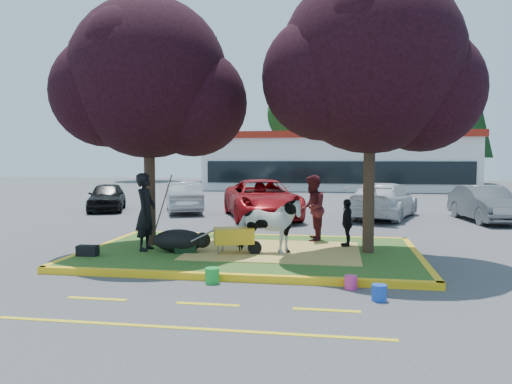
% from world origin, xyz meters
% --- Properties ---
extents(ground, '(90.00, 90.00, 0.00)m').
position_xyz_m(ground, '(0.00, 0.00, 0.00)').
color(ground, '#424244').
rests_on(ground, ground).
extents(median_island, '(8.00, 5.00, 0.15)m').
position_xyz_m(median_island, '(0.00, 0.00, 0.07)').
color(median_island, '#2E541A').
rests_on(median_island, ground).
extents(curb_near, '(8.30, 0.16, 0.15)m').
position_xyz_m(curb_near, '(0.00, -2.58, 0.07)').
color(curb_near, yellow).
rests_on(curb_near, ground).
extents(curb_far, '(8.30, 0.16, 0.15)m').
position_xyz_m(curb_far, '(0.00, 2.58, 0.07)').
color(curb_far, yellow).
rests_on(curb_far, ground).
extents(curb_left, '(0.16, 5.30, 0.15)m').
position_xyz_m(curb_left, '(-4.08, 0.00, 0.07)').
color(curb_left, yellow).
rests_on(curb_left, ground).
extents(curb_right, '(0.16, 5.30, 0.15)m').
position_xyz_m(curb_right, '(4.08, 0.00, 0.07)').
color(curb_right, yellow).
rests_on(curb_right, ground).
extents(straw_bedding, '(4.20, 3.00, 0.01)m').
position_xyz_m(straw_bedding, '(0.60, 0.00, 0.15)').
color(straw_bedding, '#D3B657').
rests_on(straw_bedding, median_island).
extents(tree_purple_left, '(5.06, 4.20, 6.51)m').
position_xyz_m(tree_purple_left, '(-2.78, 0.38, 4.36)').
color(tree_purple_left, black).
rests_on(tree_purple_left, median_island).
extents(tree_purple_right, '(5.30, 4.40, 6.82)m').
position_xyz_m(tree_purple_right, '(2.92, 0.18, 4.56)').
color(tree_purple_right, black).
rests_on(tree_purple_right, median_island).
extents(fire_lane_stripe_a, '(1.10, 0.12, 0.01)m').
position_xyz_m(fire_lane_stripe_a, '(-2.00, -4.20, 0.00)').
color(fire_lane_stripe_a, yellow).
rests_on(fire_lane_stripe_a, ground).
extents(fire_lane_stripe_b, '(1.10, 0.12, 0.01)m').
position_xyz_m(fire_lane_stripe_b, '(0.00, -4.20, 0.00)').
color(fire_lane_stripe_b, yellow).
rests_on(fire_lane_stripe_b, ground).
extents(fire_lane_stripe_c, '(1.10, 0.12, 0.01)m').
position_xyz_m(fire_lane_stripe_c, '(2.00, -4.20, 0.00)').
color(fire_lane_stripe_c, yellow).
rests_on(fire_lane_stripe_c, ground).
extents(fire_lane_long, '(6.00, 0.10, 0.01)m').
position_xyz_m(fire_lane_long, '(0.00, -5.40, 0.00)').
color(fire_lane_long, yellow).
rests_on(fire_lane_long, ground).
extents(retail_building, '(20.40, 8.40, 4.40)m').
position_xyz_m(retail_building, '(2.00, 27.98, 2.25)').
color(retail_building, silver).
rests_on(retail_building, ground).
extents(treeline, '(46.58, 7.80, 14.63)m').
position_xyz_m(treeline, '(1.23, 37.61, 7.73)').
color(treeline, black).
rests_on(treeline, ground).
extents(cow, '(1.64, 0.79, 1.37)m').
position_xyz_m(cow, '(0.50, -0.44, 0.83)').
color(cow, silver).
rests_on(cow, median_island).
extents(calf, '(1.45, 1.10, 0.56)m').
position_xyz_m(calf, '(-1.72, -0.50, 0.43)').
color(calf, black).
rests_on(calf, median_island).
extents(handler, '(0.47, 0.71, 1.94)m').
position_xyz_m(handler, '(-2.60, -0.42, 1.12)').
color(handler, black).
rests_on(handler, median_island).
extents(visitor_a, '(0.72, 0.91, 1.84)m').
position_xyz_m(visitor_a, '(1.45, 1.66, 1.07)').
color(visitor_a, '#4E161C').
rests_on(visitor_a, median_island).
extents(visitor_b, '(0.36, 0.76, 1.25)m').
position_xyz_m(visitor_b, '(2.39, 0.92, 0.78)').
color(visitor_b, black).
rests_on(visitor_b, median_island).
extents(wheelbarrow, '(1.68, 0.83, 0.64)m').
position_xyz_m(wheelbarrow, '(-0.31, -0.57, 0.59)').
color(wheelbarrow, black).
rests_on(wheelbarrow, median_island).
extents(gear_bag_dark, '(0.49, 0.28, 0.25)m').
position_xyz_m(gear_bag_dark, '(-3.70, -1.34, 0.27)').
color(gear_bag_dark, black).
rests_on(gear_bag_dark, median_island).
extents(gear_bag_green, '(0.57, 0.41, 0.27)m').
position_xyz_m(gear_bag_green, '(-1.50, -0.62, 0.29)').
color(gear_bag_green, black).
rests_on(gear_bag_green, median_island).
extents(bucket_green, '(0.29, 0.29, 0.31)m').
position_xyz_m(bucket_green, '(-0.28, -2.80, 0.15)').
color(bucket_green, green).
rests_on(bucket_green, ground).
extents(bucket_pink, '(0.28, 0.28, 0.26)m').
position_xyz_m(bucket_pink, '(2.42, -2.80, 0.13)').
color(bucket_pink, '#E23282').
rests_on(bucket_pink, ground).
extents(bucket_blue, '(0.34, 0.34, 0.28)m').
position_xyz_m(bucket_blue, '(2.88, -3.50, 0.14)').
color(bucket_blue, blue).
rests_on(bucket_blue, ground).
extents(car_black, '(2.76, 4.12, 1.30)m').
position_xyz_m(car_black, '(-8.47, 9.45, 0.65)').
color(car_black, black).
rests_on(car_black, ground).
extents(car_silver, '(2.88, 4.40, 1.37)m').
position_xyz_m(car_silver, '(-4.76, 9.43, 0.69)').
color(car_silver, '#979B9F').
rests_on(car_silver, ground).
extents(car_red, '(4.31, 6.21, 1.58)m').
position_xyz_m(car_red, '(-0.91, 7.79, 0.79)').
color(car_red, '#9E0D11').
rests_on(car_red, ground).
extents(car_white, '(3.49, 5.42, 1.46)m').
position_xyz_m(car_white, '(3.99, 8.58, 0.73)').
color(car_white, silver).
rests_on(car_white, ground).
extents(car_grey, '(2.01, 4.35, 1.38)m').
position_xyz_m(car_grey, '(7.77, 8.14, 0.69)').
color(car_grey, '#53565A').
rests_on(car_grey, ground).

